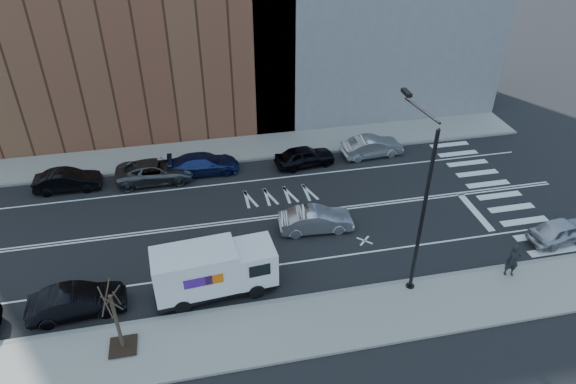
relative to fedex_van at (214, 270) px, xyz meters
name	(u,v)px	position (x,y,z in m)	size (l,w,h in m)	color
ground	(252,220)	(2.66, 5.60, -1.45)	(120.00, 120.00, 0.00)	black
sidewalk_near	(280,330)	(2.66, -3.20, -1.38)	(44.00, 3.60, 0.15)	gray
sidewalk_far	(234,149)	(2.66, 14.40, -1.38)	(44.00, 3.60, 0.15)	gray
curb_near	(273,302)	(2.66, -1.40, -1.37)	(44.00, 0.25, 0.17)	gray
curb_far	(237,161)	(2.66, 12.60, -1.37)	(44.00, 0.25, 0.17)	gray
crosswalk	(493,190)	(18.66, 5.60, -1.45)	(3.00, 14.00, 0.01)	white
road_markings	(252,220)	(2.66, 5.60, -1.45)	(40.00, 8.60, 0.01)	white
streetlight	(420,201)	(9.66, -1.31, 3.63)	(0.44, 4.02, 9.34)	black
street_tree	(118,327)	(-4.34, -2.80, 0.00)	(1.20, 1.20, 3.75)	black
fedex_van	(214,270)	(0.00, 0.00, 0.00)	(6.21, 2.56, 2.77)	black
far_parked_b	(68,180)	(-8.54, 11.33, -0.76)	(1.46, 4.18, 1.38)	black
far_parked_c	(156,171)	(-2.94, 11.30, -0.73)	(2.39, 5.18, 1.44)	#484B4F
far_parked_d	(204,164)	(0.26, 11.66, -0.76)	(1.94, 4.78, 1.39)	navy
far_parked_e	(305,156)	(7.26, 11.19, -0.74)	(1.69, 4.20, 1.43)	black
far_parked_f	(372,147)	(12.33, 11.56, -0.72)	(1.55, 4.43, 1.46)	#AAABAF
driving_sedan	(316,220)	(6.19, 3.88, -0.75)	(1.49, 4.29, 1.41)	#B1B1B6
near_parked_rear_a	(77,302)	(-6.53, -0.10, -0.72)	(1.55, 4.44, 1.46)	black
near_parked_front	(563,231)	(19.56, 0.07, -0.77)	(1.61, 4.01, 1.37)	silver
pedestrian	(513,260)	(15.04, -2.03, -0.36)	(0.69, 0.45, 1.89)	black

